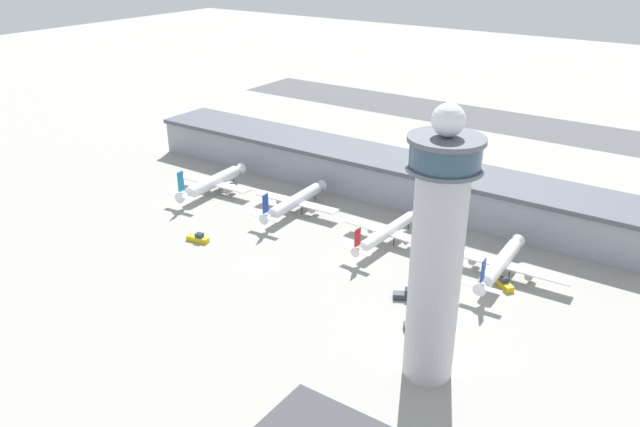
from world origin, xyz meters
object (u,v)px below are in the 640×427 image
object	(u,v)px
airplane_gate_alpha	(213,182)
airplane_gate_bravo	(295,201)
airplane_gate_delta	(500,263)
service_truck_fuel	(505,284)
service_truck_water	(406,295)
control_tower	(437,252)
airplane_gate_charlie	(388,232)
service_truck_baggage	(419,326)
service_truck_catering	(198,238)

from	to	relation	value
airplane_gate_alpha	airplane_gate_bravo	size ratio (longest dim) A/B	1.00
airplane_gate_delta	service_truck_fuel	world-z (taller)	airplane_gate_delta
airplane_gate_delta	service_truck_water	xyz separation A→B (m)	(-16.63, -25.46, -3.46)
control_tower	airplane_gate_alpha	bearing A→B (deg)	155.97
airplane_gate_bravo	airplane_gate_delta	bearing A→B (deg)	-2.37
control_tower	airplane_gate_charlie	distance (m)	68.84
airplane_gate_delta	service_truck_water	distance (m)	30.61
control_tower	service_truck_baggage	bearing A→B (deg)	122.44
airplane_gate_alpha	service_truck_water	xyz separation A→B (m)	(95.68, -25.68, -3.14)
control_tower	airplane_gate_delta	world-z (taller)	control_tower
airplane_gate_charlie	service_truck_water	bearing A→B (deg)	-51.79
airplane_gate_alpha	airplane_gate_delta	size ratio (longest dim) A/B	0.93
airplane_gate_bravo	service_truck_catering	bearing A→B (deg)	-108.94
service_truck_catering	service_truck_fuel	size ratio (longest dim) A/B	1.33
airplane_gate_delta	service_truck_catering	size ratio (longest dim) A/B	5.02
control_tower	airplane_gate_charlie	xyz separation A→B (m)	(-38.35, 50.72, -26.37)
airplane_gate_bravo	service_truck_fuel	size ratio (longest dim) A/B	6.21
airplane_gate_bravo	service_truck_fuel	bearing A→B (deg)	-5.74
service_truck_fuel	service_truck_baggage	size ratio (longest dim) A/B	0.75
control_tower	airplane_gate_alpha	size ratio (longest dim) A/B	1.70
service_truck_fuel	service_truck_water	bearing A→B (deg)	-134.15
service_truck_baggage	service_truck_catering	bearing A→B (deg)	177.18
service_truck_fuel	service_truck_baggage	xyz separation A→B (m)	(-10.72, -31.82, 0.04)
airplane_gate_bravo	service_truck_fuel	world-z (taller)	airplane_gate_bravo
airplane_gate_charlie	service_truck_catering	world-z (taller)	airplane_gate_charlie
airplane_gate_alpha	service_truck_catering	bearing A→B (deg)	-53.34
airplane_gate_delta	service_truck_fuel	distance (m)	6.85
airplane_gate_bravo	service_truck_fuel	xyz separation A→B (m)	(78.95, -7.94, -3.28)
airplane_gate_charlie	airplane_gate_delta	size ratio (longest dim) A/B	0.92
control_tower	service_truck_catering	distance (m)	95.84
service_truck_catering	service_truck_fuel	xyz separation A→B (m)	(91.23, 27.86, 0.09)
airplane_gate_alpha	service_truck_catering	xyz separation A→B (m)	(24.49, -32.89, -3.24)
airplane_gate_bravo	service_truck_water	xyz separation A→B (m)	(58.90, -28.59, -3.28)
control_tower	service_truck_baggage	world-z (taller)	control_tower
airplane_gate_bravo	airplane_gate_charlie	world-z (taller)	airplane_gate_bravo
airplane_gate_delta	service_truck_fuel	xyz separation A→B (m)	(3.42, -4.81, -3.47)
airplane_gate_delta	service_truck_catering	bearing A→B (deg)	-159.59
airplane_gate_charlie	service_truck_baggage	bearing A→B (deg)	-51.28
airplane_gate_alpha	service_truck_water	world-z (taller)	airplane_gate_alpha
airplane_gate_bravo	airplane_gate_charlie	size ratio (longest dim) A/B	1.01
airplane_gate_alpha	airplane_gate_bravo	bearing A→B (deg)	4.52
control_tower	airplane_gate_alpha	distance (m)	127.42
service_truck_baggage	service_truck_water	bearing A→B (deg)	129.85
control_tower	airplane_gate_bravo	bearing A→B (deg)	145.15
airplane_gate_bravo	service_truck_baggage	bearing A→B (deg)	-30.23
airplane_gate_delta	airplane_gate_bravo	bearing A→B (deg)	177.63
service_truck_fuel	service_truck_baggage	world-z (taller)	service_truck_baggage
airplane_gate_bravo	airplane_gate_charlie	distance (m)	38.83
control_tower	airplane_gate_alpha	world-z (taller)	control_tower
service_truck_baggage	service_truck_water	size ratio (longest dim) A/B	1.08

